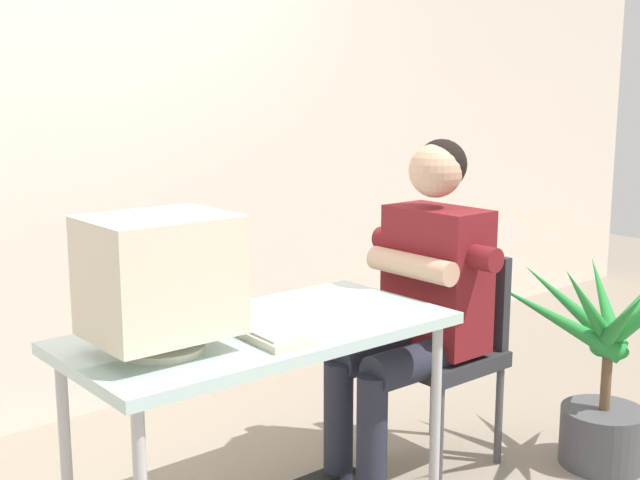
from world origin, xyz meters
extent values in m
cube|color=beige|center=(0.30, 1.40, 1.50)|extent=(8.00, 0.10, 3.00)
cylinder|color=#B7B7BC|center=(0.56, -0.24, 0.34)|extent=(0.04, 0.04, 0.68)
cylinder|color=#B7B7BC|center=(-0.56, 0.24, 0.34)|extent=(0.04, 0.04, 0.68)
cylinder|color=#B7B7BC|center=(0.56, 0.24, 0.34)|extent=(0.04, 0.04, 0.68)
cube|color=silver|center=(0.00, 0.00, 0.70)|extent=(1.24, 0.61, 0.04)
cylinder|color=beige|center=(-0.36, -0.03, 0.73)|extent=(0.25, 0.25, 0.02)
cylinder|color=beige|center=(-0.36, -0.03, 0.76)|extent=(0.06, 0.06, 0.04)
cube|color=beige|center=(-0.36, -0.03, 0.94)|extent=(0.40, 0.32, 0.34)
cube|color=black|center=(-0.16, -0.03, 0.94)|extent=(0.01, 0.27, 0.28)
cube|color=beige|center=(-0.05, -0.03, 0.73)|extent=(0.17, 0.48, 0.02)
cube|color=beige|center=(-0.05, -0.03, 0.75)|extent=(0.15, 0.43, 0.01)
cylinder|color=#4C4C51|center=(0.68, -0.16, 0.20)|extent=(0.03, 0.03, 0.40)
cylinder|color=#4C4C51|center=(1.03, -0.16, 0.20)|extent=(0.03, 0.03, 0.40)
cylinder|color=#4C4C51|center=(0.68, 0.18, 0.20)|extent=(0.03, 0.03, 0.40)
cylinder|color=#4C4C51|center=(1.03, 0.18, 0.20)|extent=(0.03, 0.03, 0.40)
cube|color=#2D2D33|center=(0.85, 0.01, 0.43)|extent=(0.40, 0.40, 0.06)
cube|color=#2D2D33|center=(1.04, 0.01, 0.64)|extent=(0.04, 0.36, 0.37)
cube|color=maroon|center=(0.83, 0.01, 0.75)|extent=(0.22, 0.39, 0.54)
sphere|color=tan|center=(0.81, 0.01, 1.16)|extent=(0.20, 0.20, 0.20)
sphere|color=black|center=(0.84, 0.01, 1.18)|extent=(0.19, 0.19, 0.19)
cylinder|color=#262838|center=(0.63, -0.08, 0.48)|extent=(0.42, 0.14, 0.14)
cylinder|color=#262838|center=(0.63, 0.10, 0.48)|extent=(0.42, 0.14, 0.14)
cylinder|color=#262838|center=(0.42, -0.08, 0.24)|extent=(0.11, 0.11, 0.48)
cylinder|color=#262838|center=(0.42, 0.10, 0.24)|extent=(0.11, 0.11, 0.48)
cylinder|color=maroon|center=(0.81, -0.21, 0.87)|extent=(0.09, 0.14, 0.09)
cylinder|color=maroon|center=(0.81, 0.24, 0.87)|extent=(0.09, 0.14, 0.09)
cylinder|color=tan|center=(0.69, 0.01, 0.82)|extent=(0.09, 0.39, 0.09)
cylinder|color=#4C4C51|center=(1.33, -0.43, 0.11)|extent=(0.33, 0.33, 0.23)
cylinder|color=brown|center=(1.33, -0.43, 0.37)|extent=(0.04, 0.04, 0.28)
cone|color=#278A39|center=(1.50, -0.45, 0.63)|extent=(0.48, 0.14, 0.38)
cone|color=#278A39|center=(1.48, -0.31, 0.61)|extent=(0.40, 0.39, 0.37)
cone|color=#278A39|center=(1.35, -0.24, 0.60)|extent=(0.12, 0.51, 0.32)
cone|color=#278A39|center=(1.19, -0.29, 0.59)|extent=(0.36, 0.45, 0.34)
cone|color=#278A39|center=(1.18, -0.44, 0.65)|extent=(0.44, 0.11, 0.43)
cone|color=#278A39|center=(1.19, -0.55, 0.63)|extent=(0.38, 0.38, 0.40)
camera|label=1|loc=(-1.47, -2.06, 1.47)|focal=46.29mm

